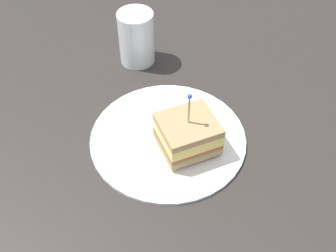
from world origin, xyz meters
TOP-DOWN VIEW (x-y plane):
  - ground_plane at (0.00, 0.00)cm, footprint 91.78×91.78cm
  - plate at (0.00, 0.00)cm, footprint 24.19×24.19cm
  - sandwich_half_center at (-3.03, 1.76)cm, footprint 10.64×10.34cm
  - drink_glass at (7.30, -19.36)cm, footprint 6.45×6.45cm

SIDE VIEW (x-z plane):
  - ground_plane at x=0.00cm, z-range -2.00..0.00cm
  - plate at x=0.00cm, z-range 0.00..0.97cm
  - sandwich_half_center at x=-3.03cm, z-range -1.68..8.65cm
  - drink_glass at x=7.30cm, z-range -0.33..9.56cm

